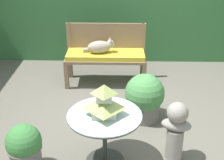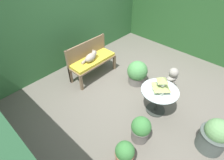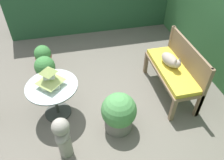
{
  "view_description": "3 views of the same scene",
  "coord_description": "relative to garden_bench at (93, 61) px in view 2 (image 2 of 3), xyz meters",
  "views": [
    {
      "loc": [
        -0.01,
        -3.22,
        2.19
      ],
      "look_at": [
        -0.09,
        0.2,
        0.52
      ],
      "focal_mm": 50.0,
      "sensor_mm": 36.0,
      "label": 1
    },
    {
      "loc": [
        -2.57,
        -1.66,
        2.88
      ],
      "look_at": [
        -0.4,
        0.34,
        0.42
      ],
      "focal_mm": 28.0,
      "sensor_mm": 36.0,
      "label": 2
    },
    {
      "loc": [
        2.19,
        -0.35,
        2.63
      ],
      "look_at": [
        -0.23,
        0.2,
        0.43
      ],
      "focal_mm": 35.0,
      "sensor_mm": 36.0,
      "label": 3
    }
  ],
  "objects": [
    {
      "name": "potted_plant_patio_mid",
      "position": [
        -1.21,
        -2.04,
        -0.21
      ],
      "size": [
        0.32,
        0.32,
        0.44
      ],
      "color": "#9E664C",
      "rests_on": "ground"
    },
    {
      "name": "ground",
      "position": [
        0.21,
        -1.17,
        -0.43
      ],
      "size": [
        30.0,
        30.0,
        0.0
      ],
      "primitive_type": "plane",
      "color": "#666056"
    },
    {
      "name": "potted_plant_bench_left",
      "position": [
        -0.02,
        -2.97,
        -0.11
      ],
      "size": [
        0.48,
        0.48,
        0.67
      ],
      "color": "#4C5651",
      "rests_on": "ground"
    },
    {
      "name": "patio_table",
      "position": [
        0.07,
        -1.85,
        0.02
      ],
      "size": [
        0.73,
        0.73,
        0.58
      ],
      "color": "#2D332D",
      "rests_on": "ground"
    },
    {
      "name": "potted_plant_bench_right",
      "position": [
        0.52,
        -1.0,
        -0.14
      ],
      "size": [
        0.49,
        0.49,
        0.6
      ],
      "color": "slate",
      "rests_on": "ground"
    },
    {
      "name": "garden_bench",
      "position": [
        0.0,
        0.0,
        0.0
      ],
      "size": [
        1.21,
        0.47,
        0.51
      ],
      "color": "#7F664C",
      "rests_on": "ground"
    },
    {
      "name": "potted_plant_table_near",
      "position": [
        -0.71,
        -1.99,
        -0.16
      ],
      "size": [
        0.35,
        0.35,
        0.52
      ],
      "color": "slate",
      "rests_on": "ground"
    },
    {
      "name": "pagoda_birdhouse",
      "position": [
        0.07,
        -1.85,
        0.28
      ],
      "size": [
        0.31,
        0.31,
        0.33
      ],
      "color": "#B2BCA8",
      "rests_on": "patio_table"
    },
    {
      "name": "foliage_hedge_right",
      "position": [
        3.06,
        -0.94,
        0.4
      ],
      "size": [
        0.7,
        3.66,
        1.67
      ],
      "primitive_type": "cube",
      "color": "#285628",
      "rests_on": "ground"
    },
    {
      "name": "cat",
      "position": [
        -0.08,
        -0.02,
        0.18
      ],
      "size": [
        0.48,
        0.26,
        0.23
      ],
      "rotation": [
        0.0,
        0.0,
        0.22
      ],
      "color": "#A89989",
      "rests_on": "garden_bench"
    },
    {
      "name": "garden_bust",
      "position": [
        0.78,
        -1.76,
        -0.06
      ],
      "size": [
        0.33,
        0.24,
        0.66
      ],
      "rotation": [
        0.0,
        0.0,
        -0.25
      ],
      "color": "gray",
      "rests_on": "ground"
    },
    {
      "name": "foliage_hedge_back",
      "position": [
        0.21,
        1.4,
        0.6
      ],
      "size": [
        6.4,
        1.02,
        2.07
      ],
      "primitive_type": "cube",
      "color": "#38703D",
      "rests_on": "ground"
    },
    {
      "name": "bench_backrest",
      "position": [
        0.0,
        0.21,
        0.21
      ],
      "size": [
        1.21,
        0.06,
        0.9
      ],
      "color": "#7F664C",
      "rests_on": "ground"
    }
  ]
}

